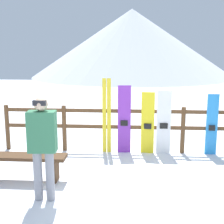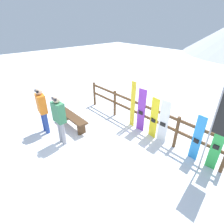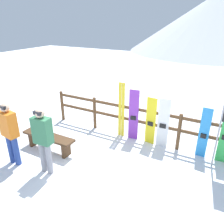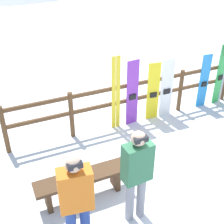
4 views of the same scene
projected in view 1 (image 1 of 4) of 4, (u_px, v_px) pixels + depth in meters
ground_plane at (118, 192)px, 5.19m from camera, size 40.00×40.00×0.00m
mountain_backdrop at (132, 43)px, 28.24m from camera, size 18.00×18.00×6.00m
fence at (123, 125)px, 7.16m from camera, size 5.57×0.10×1.07m
bench at (22, 161)px, 5.61m from camera, size 1.59×0.36×0.47m
person_plaid_green at (42, 142)px, 4.75m from camera, size 0.44×0.26×1.64m
ski_pair_yellow at (107, 116)px, 7.09m from camera, size 0.19×0.02×1.71m
snowboard_purple at (124, 120)px, 7.07m from camera, size 0.30×0.08×1.56m
snowboard_yellow at (148, 123)px, 7.05m from camera, size 0.30×0.08×1.41m
snowboard_white at (164, 123)px, 7.02m from camera, size 0.32×0.06×1.44m
snowboard_blue at (212, 125)px, 6.96m from camera, size 0.25×0.07×1.38m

